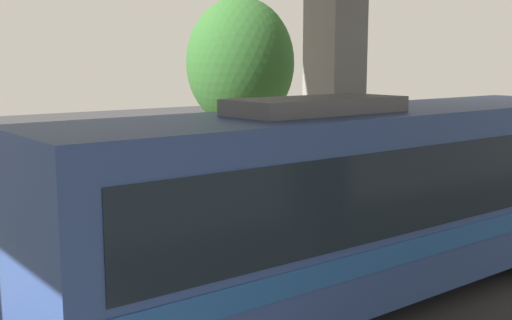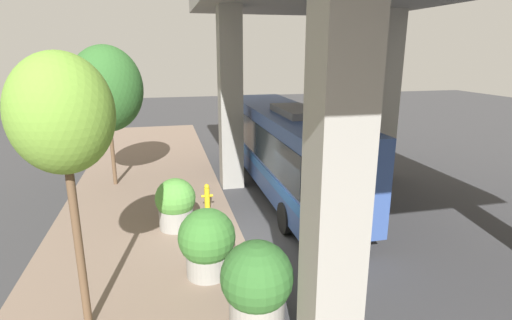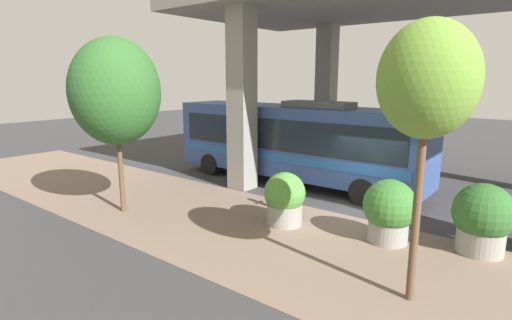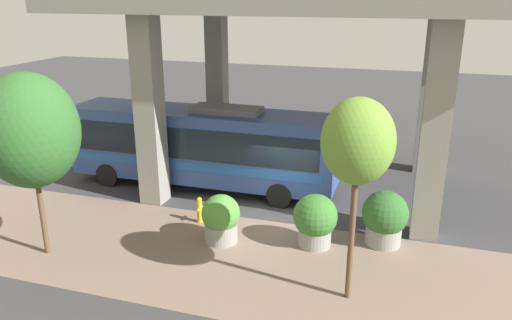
{
  "view_description": "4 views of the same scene",
  "coord_description": "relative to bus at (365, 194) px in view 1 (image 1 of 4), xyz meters",
  "views": [
    {
      "loc": [
        9.69,
        -3.98,
        4.17
      ],
      "look_at": [
        0.68,
        3.04,
        2.39
      ],
      "focal_mm": 45.0,
      "sensor_mm": 36.0,
      "label": 1
    },
    {
      "loc": [
        -2.2,
        -10.9,
        5.6
      ],
      "look_at": [
        0.84,
        2.05,
        1.94
      ],
      "focal_mm": 28.0,
      "sensor_mm": 36.0,
      "label": 2
    },
    {
      "loc": [
        -11.89,
        -5.32,
        4.52
      ],
      "look_at": [
        -0.58,
        3.59,
        1.57
      ],
      "focal_mm": 28.0,
      "sensor_mm": 36.0,
      "label": 3
    },
    {
      "loc": [
        -16.04,
        -4.29,
        8.01
      ],
      "look_at": [
        -0.04,
        0.73,
        2.35
      ],
      "focal_mm": 35.0,
      "sensor_mm": 36.0,
      "label": 4
    }
  ],
  "objects": [
    {
      "name": "fire_hydrant",
      "position": [
        -3.35,
        -1.29,
        -1.45
      ],
      "size": [
        0.41,
        0.2,
        1.0
      ],
      "color": "gold",
      "rests_on": "ground"
    },
    {
      "name": "sidewalk_strip",
      "position": [
        -5.51,
        -3.92,
        -1.94
      ],
      "size": [
        6.0,
        40.0,
        0.02
      ],
      "color": "#7A6656",
      "rests_on": "ground"
    },
    {
      "name": "ground_plane",
      "position": [
        -2.51,
        -3.92,
        -1.95
      ],
      "size": [
        80.0,
        80.0,
        0.0
      ],
      "primitive_type": "plane",
      "color": "#38383A",
      "rests_on": "ground"
    },
    {
      "name": "bus",
      "position": [
        0.0,
        0.0,
        0.0
      ],
      "size": [
        2.57,
        11.4,
        3.6
      ],
      "color": "#334C8C",
      "rests_on": "ground"
    },
    {
      "name": "planter_middle",
      "position": [
        -4.49,
        -2.57,
        -1.11
      ],
      "size": [
        1.29,
        1.29,
        1.68
      ],
      "color": "gray",
      "rests_on": "ground"
    },
    {
      "name": "street_tree_far",
      "position": [
        -6.89,
        2.52,
        2.13
      ],
      "size": [
        2.92,
        2.92,
        5.84
      ],
      "color": "brown",
      "rests_on": "ground"
    }
  ]
}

